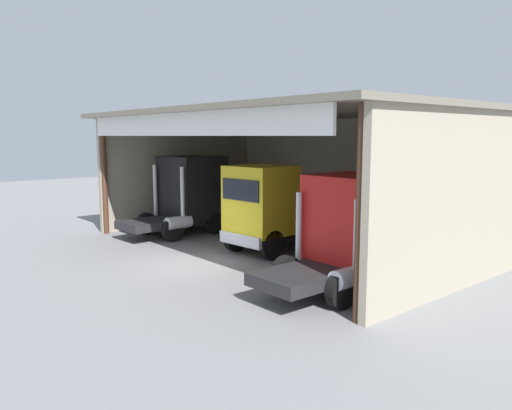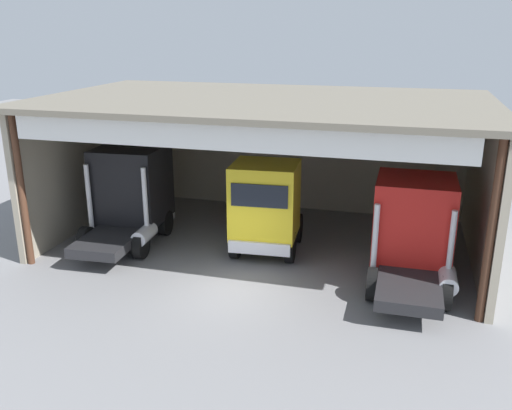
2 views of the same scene
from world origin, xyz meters
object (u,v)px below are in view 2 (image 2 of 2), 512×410
truck_black_left_bay (130,193)px  oil_drum (233,197)px  truck_yellow_center_right_bay (266,206)px  truck_red_center_left_bay (413,230)px  tool_cart (239,204)px

truck_black_left_bay → oil_drum: truck_black_left_bay is taller
truck_black_left_bay → truck_yellow_center_right_bay: size_ratio=1.19×
truck_black_left_bay → truck_red_center_left_bay: 10.70m
truck_red_center_left_bay → tool_cart: bearing=146.3°
oil_drum → tool_cart: (0.65, -1.14, 0.07)m
truck_black_left_bay → tool_cart: 5.34m
oil_drum → tool_cart: 1.32m
truck_black_left_bay → oil_drum: bearing=61.2°
oil_drum → tool_cart: tool_cart is taller
tool_cart → truck_yellow_center_right_bay: bearing=-60.1°
truck_black_left_bay → tool_cart: truck_black_left_bay is taller
truck_yellow_center_right_bay → oil_drum: size_ratio=5.04×
truck_yellow_center_right_bay → truck_black_left_bay: bearing=-3.0°
truck_black_left_bay → truck_red_center_left_bay: bearing=-8.5°
truck_red_center_left_bay → oil_drum: truck_red_center_left_bay is taller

